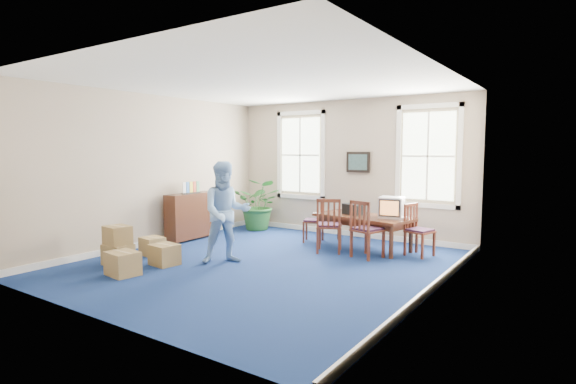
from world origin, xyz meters
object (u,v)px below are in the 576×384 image
Objects in this scene: conference_table at (363,232)px; crt_tv at (392,207)px; potted_plant at (259,204)px; credenza at (191,217)px; chair_near_left at (329,225)px; man at (226,212)px; cardboard_boxes at (129,245)px.

conference_table is 4.02× the size of crt_tv.
potted_plant is at bearing 162.42° from crt_tv.
crt_tv is 0.39× the size of credenza.
chair_near_left is (-1.01, -0.73, -0.35)m from crt_tv.
chair_near_left reaches higher than conference_table.
credenza is (-3.63, -1.33, 0.16)m from conference_table.
potted_plant is at bearing -178.55° from conference_table.
crt_tv is at bearing -0.84° from man.
man is 1.43× the size of cardboard_boxes.
potted_plant is 1.02× the size of cardboard_boxes.
man is at bearing -140.68° from crt_tv.
credenza is at bearing 100.97° from man.
conference_table is 1.56× the size of credenza.
conference_table is at bearing 174.13° from crt_tv.
conference_table is 1.84× the size of chair_near_left.
chair_near_left is at bearing -110.01° from conference_table.
cardboard_boxes is at bearing -117.63° from conference_table.
crt_tv reaches higher than cardboard_boxes.
credenza is at bearing -105.87° from potted_plant.
man reaches higher than chair_near_left.
man reaches higher than cardboard_boxes.
credenza is 1.93m from potted_plant.
cardboard_boxes is at bearing -72.18° from credenza.
chair_near_left is at bearing -24.12° from potted_plant.
crt_tv is at bearing 46.41° from cardboard_boxes.
credenza is at bearing -13.39° from chair_near_left.
conference_table is at bearing 18.79° from credenza.
man is (-1.13, -1.78, 0.37)m from chair_near_left.
cardboard_boxes is at bearing -86.46° from potted_plant.
potted_plant is (-2.69, 1.21, 0.11)m from chair_near_left.
conference_table is 1.54× the size of potted_plant.
potted_plant is at bearing 72.83° from credenza.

